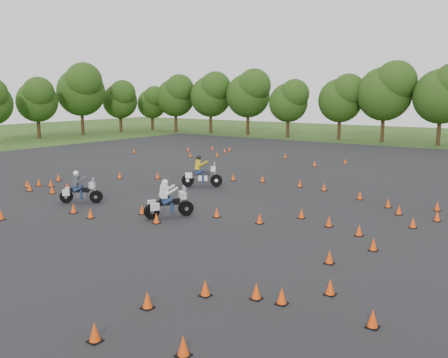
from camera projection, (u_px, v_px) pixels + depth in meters
ground at (174, 217)px, 23.06m from camera, size 140.00×140.00×0.00m
asphalt_pad at (245, 195)px, 27.89m from camera, size 62.00×62.00×0.00m
treeline at (431, 105)px, 48.81m from camera, size 86.79×32.25×10.04m
traffic_cones at (239, 192)px, 27.55m from camera, size 36.43×33.30×0.45m
rider_grey at (81, 187)px, 25.78m from camera, size 2.20×1.82×1.70m
rider_yellow at (202, 171)px, 30.16m from camera, size 2.48×2.04×1.92m
rider_white at (169, 198)px, 22.76m from camera, size 1.82×2.37×1.81m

